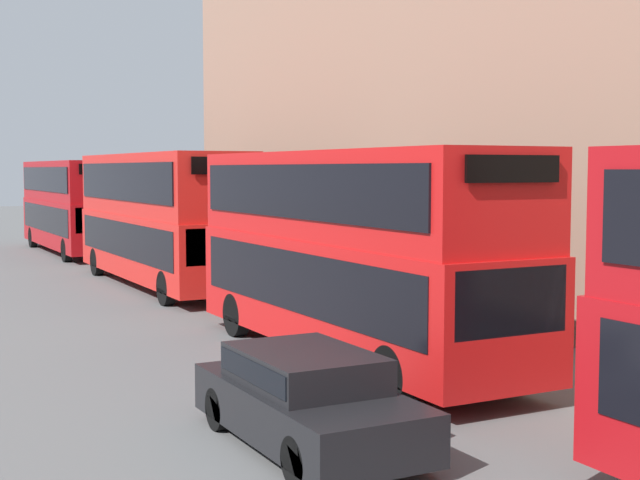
% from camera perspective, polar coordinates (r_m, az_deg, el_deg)
% --- Properties ---
extents(bus_second_in_queue, '(2.59, 10.02, 4.24)m').
position_cam_1_polar(bus_second_in_queue, '(18.06, 2.02, -0.33)').
color(bus_second_in_queue, red).
rests_on(bus_second_in_queue, ground).
extents(bus_third_in_queue, '(2.59, 11.34, 4.38)m').
position_cam_1_polar(bus_third_in_queue, '(29.77, -10.19, 1.66)').
color(bus_third_in_queue, red).
rests_on(bus_third_in_queue, ground).
extents(bus_trailing, '(2.59, 11.12, 4.24)m').
position_cam_1_polar(bus_trailing, '(42.64, -15.56, 2.33)').
color(bus_trailing, '#A80F14').
rests_on(bus_trailing, ground).
extents(car_hatchback, '(1.82, 4.20, 1.35)m').
position_cam_1_polar(car_hatchback, '(12.63, -0.85, -9.95)').
color(car_hatchback, black).
rests_on(car_hatchback, ground).
extents(pedestrian, '(0.36, 0.36, 1.57)m').
position_cam_1_polar(pedestrian, '(35.29, -8.08, -0.62)').
color(pedestrian, maroon).
rests_on(pedestrian, ground).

